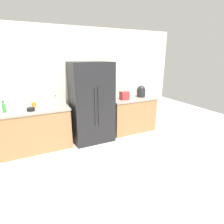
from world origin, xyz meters
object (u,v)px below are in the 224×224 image
bottle_b (56,102)px  cup_a (34,105)px  bottle_a (4,108)px  bowl_a (31,109)px  toaster (124,96)px  refrigerator (92,103)px  rice_cooker (141,91)px  cup_b (126,96)px

bottle_b → cup_a: (-0.44, 0.15, -0.04)m
bottle_a → bowl_a: 0.48m
bottle_a → cup_a: 0.56m
toaster → bottle_a: bottle_a is taller
toaster → bottle_a: bearing=178.3°
refrigerator → bottle_b: refrigerator is taller
rice_cooker → cup_a: bearing=176.9°
cup_b → refrigerator: bearing=-169.7°
rice_cooker → bottle_a: 3.19m
bottle_a → rice_cooker: bearing=0.1°
refrigerator → cup_a: refrigerator is taller
cup_a → bowl_a: size_ratio=0.71×
bottle_b → bowl_a: size_ratio=1.63×
toaster → bottle_b: bottle_b is taller
rice_cooker → cup_b: 0.42m
cup_a → toaster: bearing=-6.2°
refrigerator → cup_b: size_ratio=20.43×
rice_cooker → cup_a: rice_cooker is taller
refrigerator → rice_cooker: size_ratio=5.99×
bottle_a → cup_a: size_ratio=2.17×
refrigerator → bottle_a: 1.77m
bottle_b → cup_a: size_ratio=2.29×
bottle_a → bowl_a: size_ratio=1.54×
rice_cooker → bottle_b: bearing=-179.8°
bottle_a → bottle_b: 0.98m
cup_a → bowl_a: bearing=-105.7°
bottle_b → cup_a: 0.47m
bowl_a → cup_b: bearing=5.6°
toaster → bottle_b: bearing=177.5°
bowl_a → cup_a: bearing=74.3°
rice_cooker → bowl_a: bearing=-177.5°
cup_b → bowl_a: bearing=-174.4°
rice_cooker → bottle_a: (-3.19, -0.00, -0.06)m
toaster → bowl_a: bearing=-179.0°
refrigerator → cup_b: 1.06m
cup_a → cup_b: (2.26, -0.03, -0.01)m
cup_b → bowl_a: size_ratio=0.60×
toaster → bottle_b: size_ratio=0.83×
refrigerator → toaster: 0.88m
toaster → rice_cooker: rice_cooker is taller
toaster → cup_b: toaster is taller
toaster → bowl_a: size_ratio=1.35×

